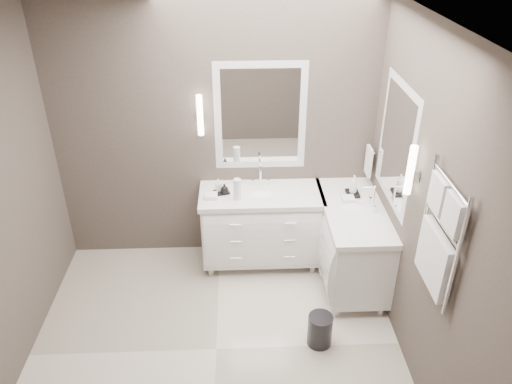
{
  "coord_description": "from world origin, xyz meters",
  "views": [
    {
      "loc": [
        0.22,
        -3.07,
        3.34
      ],
      "look_at": [
        0.37,
        0.7,
        1.16
      ],
      "focal_mm": 35.0,
      "sensor_mm": 36.0,
      "label": 1
    }
  ],
  "objects_px": {
    "vanity_back": "(261,223)",
    "towel_ladder": "(438,240)",
    "vanity_right": "(352,239)",
    "waste_bin": "(320,330)"
  },
  "relations": [
    {
      "from": "vanity_right",
      "to": "waste_bin",
      "type": "bearing_deg",
      "value": -116.28
    },
    {
      "from": "towel_ladder",
      "to": "waste_bin",
      "type": "bearing_deg",
      "value": 145.98
    },
    {
      "from": "vanity_back",
      "to": "towel_ladder",
      "type": "distance_m",
      "value": 2.16
    },
    {
      "from": "vanity_back",
      "to": "towel_ladder",
      "type": "height_order",
      "value": "towel_ladder"
    },
    {
      "from": "vanity_back",
      "to": "vanity_right",
      "type": "distance_m",
      "value": 0.93
    },
    {
      "from": "vanity_right",
      "to": "towel_ladder",
      "type": "relative_size",
      "value": 1.38
    },
    {
      "from": "vanity_right",
      "to": "waste_bin",
      "type": "xyz_separation_m",
      "value": [
        -0.43,
        -0.86,
        -0.34
      ]
    },
    {
      "from": "towel_ladder",
      "to": "waste_bin",
      "type": "relative_size",
      "value": 3.0
    },
    {
      "from": "towel_ladder",
      "to": "waste_bin",
      "type": "xyz_separation_m",
      "value": [
        -0.65,
        0.44,
        -1.24
      ]
    },
    {
      "from": "towel_ladder",
      "to": "waste_bin",
      "type": "height_order",
      "value": "towel_ladder"
    }
  ]
}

